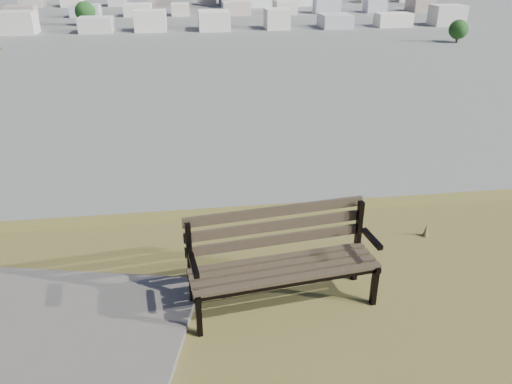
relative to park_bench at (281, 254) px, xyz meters
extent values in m
cube|color=#3A3121|center=(0.04, -0.29, -0.09)|extent=(1.83, 0.31, 0.04)
cube|color=#3A3121|center=(0.02, -0.17, -0.09)|extent=(1.83, 0.31, 0.04)
cube|color=#3A3121|center=(0.01, -0.04, -0.09)|extent=(1.83, 0.31, 0.04)
cube|color=#3A3121|center=(-0.01, 0.08, -0.09)|extent=(1.83, 0.31, 0.04)
cube|color=#3A3121|center=(-0.02, 0.16, 0.07)|extent=(1.82, 0.26, 0.10)
cube|color=#3A3121|center=(-0.02, 0.18, 0.22)|extent=(1.82, 0.26, 0.10)
cube|color=#3A3121|center=(-0.03, 0.21, 0.37)|extent=(1.82, 0.26, 0.10)
cube|color=black|center=(-0.83, -0.41, -0.32)|extent=(0.06, 0.07, 0.45)
cube|color=black|center=(-0.88, 0.02, -0.07)|extent=(0.06, 0.07, 0.94)
cube|color=black|center=(-0.86, -0.21, -0.12)|extent=(0.11, 0.51, 0.05)
cube|color=black|center=(-0.85, -0.26, 0.13)|extent=(0.10, 0.37, 0.05)
cube|color=black|center=(0.91, -0.20, -0.32)|extent=(0.06, 0.07, 0.45)
cube|color=black|center=(0.85, 0.24, -0.07)|extent=(0.06, 0.07, 0.94)
cube|color=black|center=(0.88, 0.00, -0.12)|extent=(0.11, 0.51, 0.05)
cube|color=black|center=(0.89, -0.05, 0.13)|extent=(0.10, 0.37, 0.05)
cube|color=black|center=(0.04, -0.30, -0.14)|extent=(1.82, 0.27, 0.04)
cube|color=black|center=(-0.01, 0.09, -0.14)|extent=(1.82, 0.27, 0.04)
cone|color=brown|center=(2.01, 0.97, -0.45)|extent=(0.08, 0.08, 0.18)
cube|color=beige|center=(-60.39, 197.77, -22.04)|extent=(11.00, 11.00, 7.00)
cube|color=#B0A497|center=(-36.39, 197.77, -22.04)|extent=(11.00, 11.00, 7.00)
cube|color=#C2AB9A|center=(-12.39, 197.77, -22.04)|extent=(11.00, 11.00, 7.00)
cube|color=#ACACB0|center=(11.61, 197.77, -22.04)|extent=(11.00, 11.00, 7.00)
cube|color=beige|center=(35.61, 197.77, -22.04)|extent=(11.00, 11.00, 7.00)
cube|color=gray|center=(59.61, 197.77, -22.04)|extent=(11.00, 11.00, 7.00)
cube|color=beige|center=(83.61, 197.77, -22.04)|extent=(11.00, 11.00, 7.00)
cube|color=beige|center=(107.61, 197.77, -22.04)|extent=(11.00, 11.00, 7.00)
cube|color=#C2AB9A|center=(-72.39, 247.77, -22.04)|extent=(11.00, 11.00, 7.00)
cube|color=#ACACB0|center=(-48.39, 247.77, -22.04)|extent=(11.00, 11.00, 7.00)
cube|color=beige|center=(-24.39, 247.77, -22.04)|extent=(11.00, 11.00, 7.00)
cube|color=gray|center=(-0.39, 247.77, -22.04)|extent=(11.00, 11.00, 7.00)
cube|color=beige|center=(23.61, 247.77, -22.04)|extent=(11.00, 11.00, 7.00)
cube|color=beige|center=(47.61, 247.77, -22.04)|extent=(11.00, 11.00, 7.00)
cube|color=beige|center=(71.61, 247.77, -22.04)|extent=(11.00, 11.00, 7.00)
cube|color=#B0A497|center=(95.61, 247.77, -22.04)|extent=(11.00, 11.00, 7.00)
cube|color=#C2AB9A|center=(119.61, 247.77, -22.04)|extent=(11.00, 11.00, 7.00)
cube|color=gray|center=(-84.39, 297.77, -22.04)|extent=(11.00, 11.00, 7.00)
cube|color=beige|center=(-60.39, 297.77, -22.04)|extent=(11.00, 11.00, 7.00)
cylinder|color=#362B1B|center=(89.61, 157.77, -24.49)|extent=(0.80, 0.80, 2.10)
sphere|color=black|center=(89.61, 157.77, -21.34)|extent=(6.30, 6.30, 6.30)
cylinder|color=#362B1B|center=(-40.39, 217.77, -24.19)|extent=(0.80, 0.80, 2.70)
sphere|color=black|center=(-40.39, 217.77, -20.14)|extent=(8.10, 8.10, 8.10)
cylinder|color=#362B1B|center=(129.61, 277.77, -24.57)|extent=(0.80, 0.80, 1.95)
cylinder|color=#362B1B|center=(39.61, 297.77, -24.49)|extent=(0.80, 0.80, 2.10)
camera|label=1|loc=(-0.81, -4.03, 2.67)|focal=35.00mm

